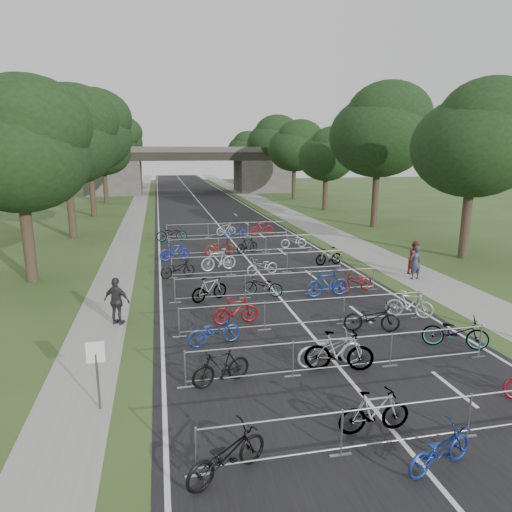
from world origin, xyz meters
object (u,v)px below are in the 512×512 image
Objects in this scene: overpass_bridge at (190,170)px; pedestrian_c at (117,301)px; bike_0 at (227,455)px; bike_1 at (374,412)px; park_sign at (96,363)px; bike_2 at (440,449)px; pedestrian_a at (415,263)px; pedestrian_b at (415,258)px.

pedestrian_c is (-6.80, -56.07, -2.63)m from overpass_bridge.
bike_1 is at bearing -106.62° from bike_0.
park_sign is at bearing -96.26° from overpass_bridge.
pedestrian_c is at bearing 18.62° from bike_2.
pedestrian_a is at bearing -46.26° from bike_2.
overpass_bridge is 52.46m from pedestrian_b.
overpass_bridge reaches higher than park_sign.
pedestrian_c is (-14.30, -3.31, 0.04)m from pedestrian_a.
pedestrian_b is (8.07, -51.76, -2.66)m from overpass_bridge.
park_sign is 1.05× the size of pedestrian_a.
park_sign is 0.94× the size of bike_0.
bike_2 is 1.01× the size of pedestrian_b.
bike_0 is 1.10× the size of bike_1.
pedestrian_a reaches higher than bike_2.
overpass_bridge is at bearing -32.32° from bike_0.
pedestrian_c is (-14.87, -4.30, 0.03)m from pedestrian_b.
bike_0 is at bearing 40.01° from pedestrian_a.
bike_2 is 12.05m from pedestrian_c.
pedestrian_a is 0.99× the size of pedestrian_b.
bike_1 is at bearing 48.48° from pedestrian_a.
pedestrian_b reaches higher than bike_2.
park_sign is (-6.80, -62.00, -2.27)m from overpass_bridge.
park_sign is at bearing -173.24° from pedestrian_b.
overpass_bridge is at bearing -17.04° from bike_2.
overpass_bridge is at bearing -88.95° from pedestrian_a.
pedestrian_a reaches higher than bike_1.
overpass_bridge is 17.09× the size of pedestrian_c.
bike_0 is 16.91m from pedestrian_a.
pedestrian_c is at bearing 5.98° from pedestrian_a.
bike_0 is at bearing 102.00° from bike_1.
bike_2 is 16.09m from pedestrian_b.
bike_1 is 1.63m from bike_2.
overpass_bridge reaches higher than bike_0.
overpass_bridge is 17.54× the size of bike_2.
overpass_bridge is at bearing -0.60° from bike_1.
pedestrian_c is at bearing 37.15° from bike_1.
bike_0 is at bearing 135.26° from pedestrian_c.
pedestrian_a is at bearing -81.91° from overpass_bridge.
bike_0 is 1.07× the size of pedestrian_c.
bike_1 is 14.09m from pedestrian_a.
bike_1 is 0.99× the size of bike_2.
overpass_bridge is at bearing 71.09° from pedestrian_b.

